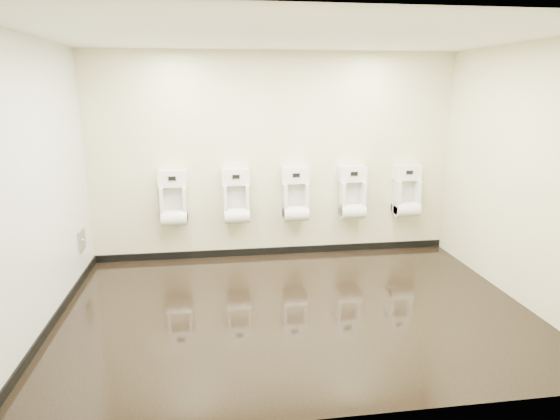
% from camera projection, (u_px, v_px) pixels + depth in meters
% --- Properties ---
extents(ground, '(5.00, 3.50, 0.00)m').
position_uv_depth(ground, '(296.00, 309.00, 5.08)').
color(ground, black).
rests_on(ground, ground).
extents(ceiling, '(5.00, 3.50, 0.00)m').
position_uv_depth(ceiling, '(298.00, 35.00, 4.37)').
color(ceiling, silver).
extents(back_wall, '(5.00, 0.02, 2.80)m').
position_uv_depth(back_wall, '(275.00, 157.00, 6.40)').
color(back_wall, beige).
rests_on(back_wall, ground).
extents(front_wall, '(5.00, 0.02, 2.80)m').
position_uv_depth(front_wall, '(344.00, 234.00, 3.05)').
color(front_wall, beige).
rests_on(front_wall, ground).
extents(left_wall, '(0.02, 3.50, 2.80)m').
position_uv_depth(left_wall, '(35.00, 190.00, 4.39)').
color(left_wall, beige).
rests_on(left_wall, ground).
extents(right_wall, '(0.02, 3.50, 2.80)m').
position_uv_depth(right_wall, '(524.00, 176.00, 5.06)').
color(right_wall, beige).
rests_on(right_wall, ground).
extents(tile_overlay_left, '(0.01, 3.50, 2.80)m').
position_uv_depth(tile_overlay_left, '(36.00, 190.00, 4.39)').
color(tile_overlay_left, white).
rests_on(tile_overlay_left, ground).
extents(skirting_back, '(5.00, 0.02, 0.10)m').
position_uv_depth(skirting_back, '(275.00, 251.00, 6.73)').
color(skirting_back, black).
rests_on(skirting_back, ground).
extents(skirting_left, '(0.02, 3.50, 0.10)m').
position_uv_depth(skirting_left, '(54.00, 320.00, 4.73)').
color(skirting_left, black).
rests_on(skirting_left, ground).
extents(access_panel, '(0.04, 0.25, 0.25)m').
position_uv_depth(access_panel, '(82.00, 240.00, 5.77)').
color(access_panel, '#9E9EA3').
rests_on(access_panel, left_wall).
extents(urinal_0, '(0.39, 0.29, 0.72)m').
position_uv_depth(urinal_0, '(174.00, 202.00, 6.23)').
color(urinal_0, white).
rests_on(urinal_0, back_wall).
extents(urinal_1, '(0.39, 0.29, 0.72)m').
position_uv_depth(urinal_1, '(236.00, 200.00, 6.34)').
color(urinal_1, white).
rests_on(urinal_1, back_wall).
extents(urinal_2, '(0.39, 0.29, 0.72)m').
position_uv_depth(urinal_2, '(295.00, 198.00, 6.45)').
color(urinal_2, white).
rests_on(urinal_2, back_wall).
extents(urinal_3, '(0.39, 0.29, 0.72)m').
position_uv_depth(urinal_3, '(352.00, 196.00, 6.56)').
color(urinal_3, white).
rests_on(urinal_3, back_wall).
extents(urinal_4, '(0.39, 0.29, 0.72)m').
position_uv_depth(urinal_4, '(407.00, 194.00, 6.67)').
color(urinal_4, white).
rests_on(urinal_4, back_wall).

